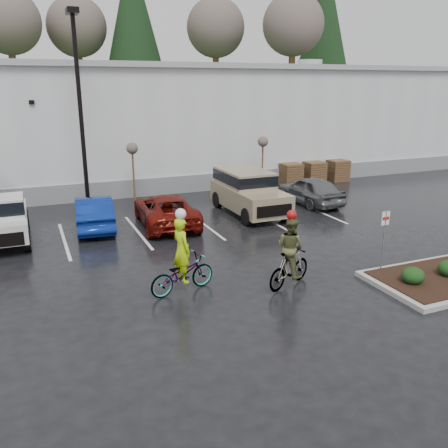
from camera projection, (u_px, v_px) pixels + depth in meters
name	position (u px, v px, depth m)	size (l,w,h in m)	color
ground	(282.00, 297.00, 14.05)	(120.00, 120.00, 0.00)	black
warehouse	(125.00, 120.00, 32.45)	(60.50, 15.50, 7.20)	silver
wooded_ridge	(84.00, 112.00, 52.96)	(80.00, 25.00, 6.00)	#253F1A
lamppost	(79.00, 92.00, 21.55)	(0.50, 1.00, 9.22)	black
sapling_mid	(132.00, 152.00, 24.21)	(0.60, 0.60, 3.20)	#543821
sapling_east	(263.00, 145.00, 27.00)	(0.60, 0.60, 3.20)	#543821
pallet_stack_a	(291.00, 174.00, 29.39)	(1.20, 1.20, 1.35)	#543821
pallet_stack_b	(314.00, 172.00, 30.03)	(1.20, 1.20, 1.35)	#543821
pallet_stack_c	(337.00, 170.00, 30.69)	(1.20, 1.20, 1.35)	#543821
shrub_a	(413.00, 276.00, 14.54)	(0.70, 0.70, 0.52)	black
fire_lane_sign	(384.00, 235.00, 15.24)	(0.30, 0.05, 2.20)	gray
pickup_white	(0.00, 216.00, 18.90)	(2.10, 5.20, 1.96)	beige
car_blue	(94.00, 212.00, 20.51)	(1.52, 4.35, 1.43)	navy
car_red	(166.00, 210.00, 21.03)	(2.31, 5.01, 1.39)	#650F09
suv_tan	(249.00, 193.00, 22.78)	(2.20, 5.10, 2.06)	gray
car_grey	(310.00, 190.00, 24.73)	(1.74, 4.31, 1.47)	slate
cyclist_hivis	(182.00, 267.00, 14.18)	(2.27, 1.24, 2.61)	#3F3F44
cyclist_olive	(290.00, 259.00, 14.56)	(1.95, 1.26, 2.45)	#3F3F44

